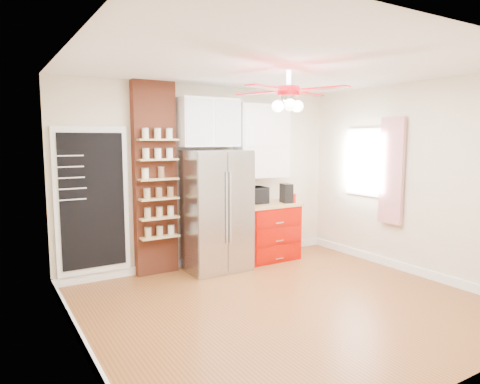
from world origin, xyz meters
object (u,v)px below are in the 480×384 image
fridge (215,211)px  canister_left (293,198)px  toaster_oven (251,195)px  coffee_maker (286,193)px  red_cabinet (268,231)px  pantry_jar_oats (145,174)px  ceiling_fan (289,92)px

fridge → canister_left: size_ratio=11.45×
toaster_oven → canister_left: toaster_oven is taller
coffee_maker → toaster_oven: bearing=172.3°
toaster_oven → red_cabinet: bearing=-18.1°
red_cabinet → coffee_maker: 0.67m
toaster_oven → pantry_jar_oats: (-1.70, 0.03, 0.41)m
fridge → red_cabinet: fridge is taller
coffee_maker → canister_left: 0.13m
canister_left → pantry_jar_oats: bearing=172.7°
fridge → canister_left: bearing=-5.3°
canister_left → fridge: bearing=174.7°
toaster_oven → coffee_maker: bearing=-16.7°
coffee_maker → red_cabinet: bearing=173.5°
red_cabinet → toaster_oven: 0.64m
fridge → coffee_maker: bearing=-2.0°
toaster_oven → canister_left: 0.68m
coffee_maker → fridge: bearing=-170.6°
fridge → coffee_maker: fridge is taller
red_cabinet → coffee_maker: coffee_maker is taller
canister_left → red_cabinet: bearing=154.9°
fridge → toaster_oven: bearing=11.3°
pantry_jar_oats → coffee_maker: bearing=-5.5°
canister_left → pantry_jar_oats: pantry_jar_oats is taller
ceiling_fan → canister_left: size_ratio=9.16×
canister_left → toaster_oven: bearing=156.7°
coffee_maker → canister_left: (0.08, -0.08, -0.07)m
ceiling_fan → toaster_oven: (0.67, 1.77, -1.39)m
toaster_oven → coffee_maker: size_ratio=1.57×
coffee_maker → pantry_jar_oats: pantry_jar_oats is taller
canister_left → coffee_maker: bearing=134.3°
fridge → ceiling_fan: 2.25m
toaster_oven → coffee_maker: (0.54, -0.19, 0.02)m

